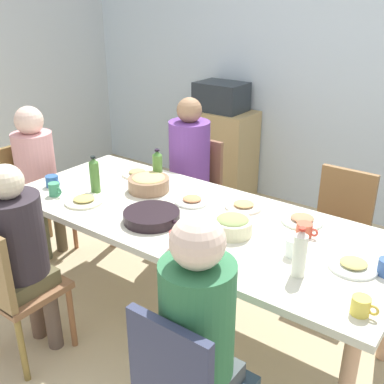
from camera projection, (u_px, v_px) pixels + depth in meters
The scene contains 31 objects.
ground_plane at pixel (192, 319), 3.05m from camera, with size 6.94×6.94×0.00m, color #C3B088.
wall_back at pixel (335, 76), 4.14m from camera, with size 6.02×0.12×2.60m, color silver.
dining_table at pixel (192, 226), 2.77m from camera, with size 2.43×0.98×0.77m.
person_0 at pixel (199, 328), 1.84m from camera, with size 0.30×0.30×1.26m.
chair_1 at pixel (338, 227), 3.15m from camera, with size 0.40×0.40×0.90m.
chair_2 at pixel (10, 285), 2.53m from camera, with size 0.40×0.40×0.90m.
person_2 at pixel (19, 246), 2.51m from camera, with size 0.32×0.32×1.19m.
chair_3 at pixel (195, 186), 3.81m from camera, with size 0.40×0.40×0.90m.
person_3 at pixel (189, 161), 3.65m from camera, with size 0.33×0.33×1.27m.
chair_4 at pixel (33, 192), 3.71m from camera, with size 0.40×0.40×0.90m.
person_4 at pixel (37, 168), 3.57m from camera, with size 0.31×0.31×1.22m.
plate_0 at pixel (137, 173), 3.34m from camera, with size 0.22×0.22×0.04m.
plate_1 at pixel (302, 220), 2.65m from camera, with size 0.24×0.24×0.04m.
plate_2 at pixel (244, 206), 2.83m from camera, with size 0.23×0.23×0.04m.
plate_3 at pixel (353, 265), 2.21m from camera, with size 0.24×0.24×0.04m.
plate_4 at pixel (192, 200), 2.90m from camera, with size 0.21×0.21×0.04m.
plate_5 at pixel (84, 200), 2.90m from camera, with size 0.24×0.24×0.04m.
bowl_0 at pixel (232, 225), 2.51m from camera, with size 0.22×0.22×0.11m.
bowl_1 at pixel (149, 183), 3.06m from camera, with size 0.27×0.27×0.11m.
serving_pan at pixel (152, 216), 2.65m from camera, with size 0.51×0.33×0.06m.
cup_0 at pixel (305, 230), 2.49m from camera, with size 0.12×0.09×0.07m.
cup_1 at pixel (293, 248), 2.30m from camera, with size 0.11×0.07×0.09m.
cup_2 at pixel (55, 189), 2.99m from camera, with size 0.11×0.07×0.09m.
cup_4 at pixel (177, 240), 2.36m from camera, with size 0.11×0.08×0.10m.
cup_5 at pixel (52, 181), 3.13m from camera, with size 0.12×0.09×0.08m.
cup_6 at pixel (361, 306), 1.88m from camera, with size 0.11×0.08×0.08m.
bottle_0 at pixel (300, 253), 2.11m from camera, with size 0.07×0.07×0.25m.
bottle_1 at pixel (95, 175), 3.01m from camera, with size 0.06×0.06×0.25m.
bottle_2 at pixel (158, 168), 3.15m from camera, with size 0.07×0.07×0.25m.
side_cabinet at pixel (220, 153), 4.81m from camera, with size 0.70×0.44×0.90m, color tan.
microwave at pixel (221, 97), 4.58m from camera, with size 0.48×0.36×0.28m, color #242C31.
Camera 1 is at (1.46, -1.98, 1.99)m, focal length 42.99 mm.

